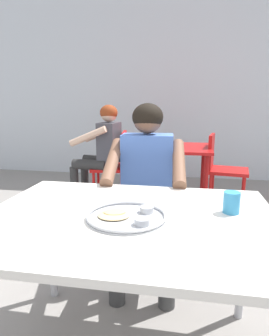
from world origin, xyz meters
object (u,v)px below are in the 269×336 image
Objects in this scene: chair_foreground at (148,201)px; table_background_red at (169,153)px; thali_tray at (127,216)px; drinking_cup at (232,202)px; table_foreground at (128,230)px; diner_foreground at (146,178)px; chair_red_left at (116,162)px; chair_red_right at (221,166)px; patron_background at (102,145)px.

chair_foreground reaches higher than table_background_red.
thali_tray is 0.45m from drinking_cup.
table_foreground is 13.34× the size of drinking_cup.
diner_foreground reaches higher than chair_red_left.
drinking_cup is 2.15m from table_background_red.
diner_foreground is 1.50m from table_background_red.
chair_red_left is at bearing 110.53° from diner_foreground.
diner_foreground is at bearing -69.47° from chair_red_left.
table_background_red is at bearing 89.04° from thali_tray.
chair_red_left reaches higher than chair_red_right.
chair_red_right reaches higher than table_background_red.
table_foreground is 0.08m from thali_tray.
chair_red_right is (0.59, 0.01, -0.13)m from table_background_red.
chair_red_right is (1.23, -0.04, 0.00)m from chair_red_left.
thali_tray is 2.36m from chair_red_right.
diner_foreground is at bearing 126.40° from drinking_cup.
table_foreground is 3.76× the size of thali_tray.
diner_foreground reaches higher than chair_red_right.
thali_tray is 0.38× the size of chair_red_left.
chair_red_right is at bearing -1.91° from chair_red_left.
chair_red_right is at bearing 62.82° from chair_foreground.
diner_foreground is 1.66m from chair_red_right.
chair_red_left reaches higher than chair_foreground.
chair_red_right is at bearing 0.20° from patron_background.
chair_foreground is at bearing -117.18° from chair_red_right.
diner_foreground reaches higher than table_background_red.
thali_tray is 3.55× the size of drinking_cup.
drinking_cup is 0.11× the size of chair_red_left.
thali_tray is 0.28× the size of diner_foreground.
thali_tray is at bearing -161.86° from drinking_cup.
chair_red_right is (0.20, 2.12, -0.28)m from drinking_cup.
thali_tray is at bearing -71.45° from patron_background.
chair_red_left is at bearing 16.53° from patron_background.
table_background_red is 1.10× the size of chair_red_right.
patron_background reaches higher than drinking_cup.
chair_red_left is (-0.57, 1.33, 0.02)m from chair_foreground.
chair_foreground is at bearing 92.76° from diner_foreground.
chair_red_right is at bearing 1.23° from table_background_red.
diner_foreground is at bearing 91.63° from table_foreground.
table_foreground is 2.35m from chair_red_left.
diner_foreground reaches higher than drinking_cup.
thali_tray is at bearing -89.46° from table_foreground.
drinking_cup is 0.08× the size of diner_foreground.
diner_foreground reaches higher than table_foreground.
diner_foreground reaches higher than chair_foreground.
table_foreground is 0.96m from chair_foreground.
table_foreground reaches higher than table_background_red.
chair_foreground reaches higher than table_foreground.
chair_foreground is (-0.03, 0.97, -0.26)m from thali_tray.
thali_tray is at bearing -88.15° from chair_foreground.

